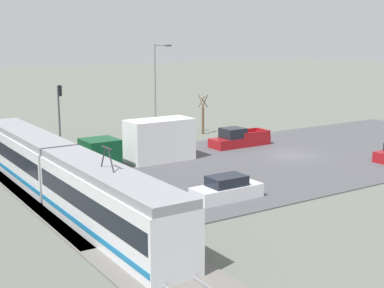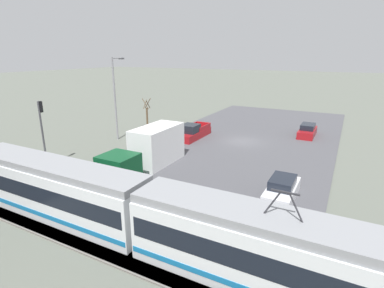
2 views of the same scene
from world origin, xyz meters
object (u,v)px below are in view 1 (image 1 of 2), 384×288
Objects in this scene: traffic_light_pole at (60,109)px; street_tree at (203,116)px; light_rail_tram at (61,175)px; box_truck at (146,143)px; street_lamp_near_crossing at (156,86)px; sedan_car_1 at (227,189)px; pickup_truck at (239,139)px.

street_tree is (0.32, -15.54, -1.87)m from traffic_light_pole.
light_rail_tram is at bearing 125.65° from street_tree.
street_lamp_near_crossing is (8.85, -6.06, 3.69)m from box_truck.
street_lamp_near_crossing reaches higher than light_rail_tram.
sedan_car_1 is at bearing -170.03° from traffic_light_pole.
traffic_light_pole is 10.32m from street_lamp_near_crossing.
sedan_car_1 is at bearing 139.21° from pickup_truck.
box_truck is 11.69m from sedan_car_1.
street_tree is 0.45× the size of street_lamp_near_crossing.
box_truck is 1.57× the size of pickup_truck.
street_lamp_near_crossing reaches higher than sedan_car_1.
box_truck is 2.03× the size of sedan_car_1.
traffic_light_pole reaches higher than box_truck.
box_truck is (6.35, -9.32, -0.08)m from light_rail_tram.
street_lamp_near_crossing is (7.75, 4.30, 4.60)m from pickup_truck.
light_rail_tram is 2.89× the size of street_lamp_near_crossing.
street_tree is at bearing -54.35° from light_rail_tram.
traffic_light_pole is (19.84, 3.49, 3.08)m from sedan_car_1.
light_rail_tram is at bearing 160.33° from traffic_light_pole.
traffic_light_pole reaches higher than light_rail_tram.
light_rail_tram reaches higher than sedan_car_1.
street_lamp_near_crossing reaches higher than box_truck.
light_rail_tram is 11.28m from box_truck.
light_rail_tram is 15.60m from traffic_light_pole.
pickup_truck is (1.10, -10.36, -0.91)m from box_truck.
sedan_car_1 is 22.04m from street_lamp_near_crossing.
light_rail_tram is 10.22m from sedan_car_1.
traffic_light_pole is at bearing 63.83° from pickup_truck.
sedan_car_1 is 0.77× the size of traffic_light_pole.
pickup_truck is at bearing 139.21° from sedan_car_1.
sedan_car_1 is (-11.63, 0.63, -0.96)m from box_truck.
light_rail_tram is 25.53m from street_tree.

